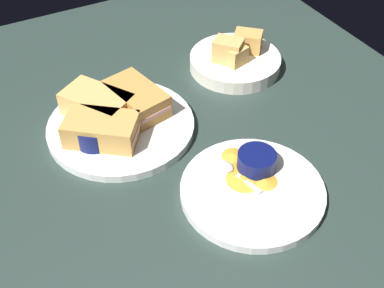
% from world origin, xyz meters
% --- Properties ---
extents(ground_plane, '(1.10, 1.10, 0.03)m').
position_xyz_m(ground_plane, '(0.00, 0.00, -0.01)').
color(ground_plane, '#283833').
extents(plate_sandwich_main, '(0.28, 0.28, 0.02)m').
position_xyz_m(plate_sandwich_main, '(-0.04, -0.08, 0.01)').
color(plate_sandwich_main, white).
rests_on(plate_sandwich_main, ground_plane).
extents(sandwich_half_near, '(0.14, 0.10, 0.05)m').
position_xyz_m(sandwich_half_near, '(-0.07, -0.04, 0.04)').
color(sandwich_half_near, '#C68C42').
rests_on(sandwich_half_near, plate_sandwich_main).
extents(sandwich_half_far, '(0.15, 0.13, 0.05)m').
position_xyz_m(sandwich_half_far, '(-0.09, -0.11, 0.04)').
color(sandwich_half_far, tan).
rests_on(sandwich_half_far, plate_sandwich_main).
extents(sandwich_half_extra, '(0.14, 0.15, 0.05)m').
position_xyz_m(sandwich_half_extra, '(-0.01, -0.13, 0.04)').
color(sandwich_half_extra, tan).
rests_on(sandwich_half_extra, plate_sandwich_main).
extents(ramekin_dark_sauce, '(0.08, 0.08, 0.04)m').
position_xyz_m(ramekin_dark_sauce, '(-0.02, -0.14, 0.04)').
color(ramekin_dark_sauce, '#0C144C').
rests_on(ramekin_dark_sauce, plate_sandwich_main).
extents(spoon_by_dark_ramekin, '(0.05, 0.10, 0.01)m').
position_xyz_m(spoon_by_dark_ramekin, '(-0.04, -0.09, 0.02)').
color(spoon_by_dark_ramekin, silver).
rests_on(spoon_by_dark_ramekin, plate_sandwich_main).
extents(plate_chips_companion, '(0.24, 0.24, 0.02)m').
position_xyz_m(plate_chips_companion, '(0.22, 0.05, 0.01)').
color(plate_chips_companion, white).
rests_on(plate_chips_companion, ground_plane).
extents(ramekin_light_gravy, '(0.07, 0.07, 0.03)m').
position_xyz_m(ramekin_light_gravy, '(0.18, 0.08, 0.03)').
color(ramekin_light_gravy, '#0C144C').
rests_on(ramekin_light_gravy, plate_chips_companion).
extents(spoon_by_gravy_ramekin, '(0.10, 0.04, 0.01)m').
position_xyz_m(spoon_by_gravy_ramekin, '(0.17, 0.03, 0.02)').
color(spoon_by_gravy_ramekin, silver).
rests_on(spoon_by_gravy_ramekin, plate_chips_companion).
extents(plantain_chip_scatter, '(0.14, 0.11, 0.01)m').
position_xyz_m(plantain_chip_scatter, '(0.19, 0.06, 0.02)').
color(plantain_chip_scatter, gold).
rests_on(plantain_chip_scatter, plate_chips_companion).
extents(bread_basket_rear, '(0.20, 0.20, 0.08)m').
position_xyz_m(bread_basket_rear, '(-0.11, 0.22, 0.02)').
color(bread_basket_rear, silver).
rests_on(bread_basket_rear, ground_plane).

